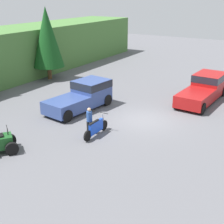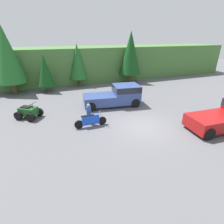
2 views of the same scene
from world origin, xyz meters
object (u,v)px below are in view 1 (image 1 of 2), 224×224
(pickup_truck_second, at_px, (84,95))
(rider_person, at_px, (89,120))
(dirt_bike, at_px, (96,128))
(pickup_truck_red, at_px, (205,87))

(pickup_truck_second, xyz_separation_m, rider_person, (-3.40, -2.85, -0.11))
(pickup_truck_second, xyz_separation_m, dirt_bike, (-3.40, -3.30, -0.51))
(pickup_truck_second, height_order, rider_person, pickup_truck_second)
(pickup_truck_second, distance_m, dirt_bike, 4.76)
(pickup_truck_red, bearing_deg, pickup_truck_second, 135.89)
(pickup_truck_red, xyz_separation_m, pickup_truck_second, (-6.23, 6.86, -0.00))
(dirt_bike, bearing_deg, rider_person, 90.36)
(pickup_truck_red, bearing_deg, rider_person, 161.02)
(pickup_truck_red, distance_m, pickup_truck_second, 9.27)
(pickup_truck_second, bearing_deg, pickup_truck_red, -40.26)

